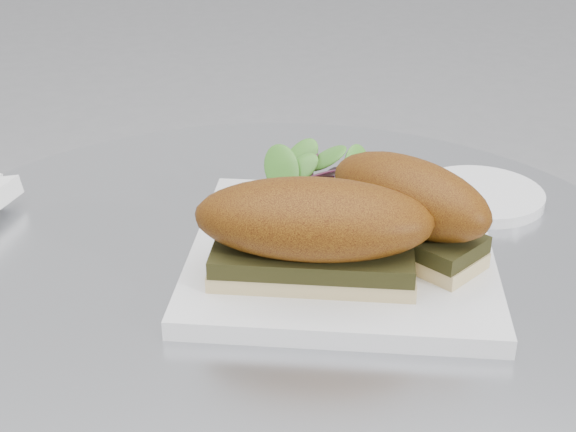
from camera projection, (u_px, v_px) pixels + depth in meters
name	position (u px, v px, depth m)	size (l,w,h in m)	color
plate	(342.00, 254.00, 0.68)	(0.25, 0.25, 0.02)	white
sandwich_left	(313.00, 229.00, 0.61)	(0.20, 0.12, 0.08)	tan
sandwich_right	(408.00, 205.00, 0.64)	(0.14, 0.16, 0.08)	tan
salad	(302.00, 183.00, 0.72)	(0.10, 0.10, 0.05)	#40902F
saucer	(480.00, 195.00, 0.78)	(0.12, 0.12, 0.01)	white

